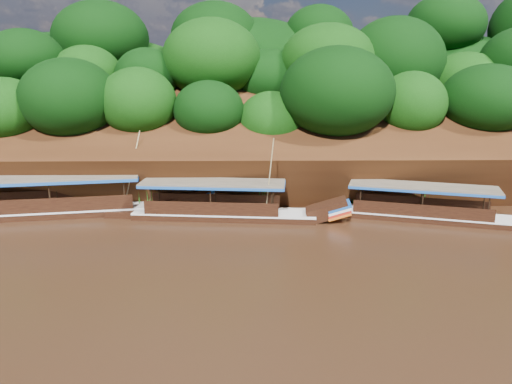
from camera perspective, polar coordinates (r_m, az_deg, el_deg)
The scene contains 6 objects.
ground at distance 26.31m, azimuth -0.83°, elevation -7.70°, with size 160.00×160.00×0.00m, color black.
riverbank at distance 47.79m, azimuth -0.90°, elevation 4.68°, with size 120.00×30.06×19.40m.
boat_0 at distance 34.61m, azimuth 20.75°, elevation -2.32°, with size 14.04×5.89×5.53m.
boat_1 at distance 32.99m, azimuth -2.36°, elevation -2.09°, with size 14.38×3.51×5.98m.
boat_2 at distance 35.96m, azimuth -19.27°, elevation -1.44°, with size 17.22×5.02×6.06m.
reeds at distance 35.09m, azimuth -5.97°, elevation -0.63°, with size 51.12×2.49×2.09m.
Camera 1 is at (-0.01, -24.40, 9.84)m, focal length 35.00 mm.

